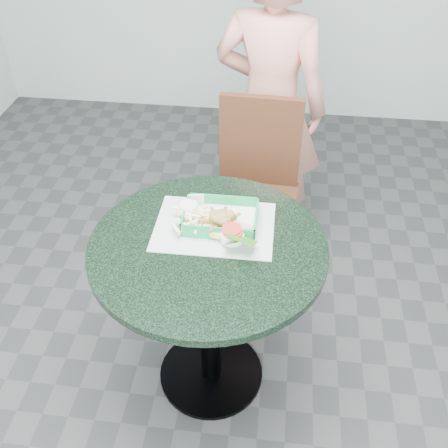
# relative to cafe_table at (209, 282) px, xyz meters

# --- Properties ---
(floor) EXTENTS (4.00, 5.00, 0.02)m
(floor) POSITION_rel_cafe_table_xyz_m (0.00, 0.00, -0.58)
(floor) COLOR #303335
(floor) RESTS_ON ground
(cafe_table) EXTENTS (0.84, 0.84, 0.75)m
(cafe_table) POSITION_rel_cafe_table_xyz_m (0.00, 0.00, 0.00)
(cafe_table) COLOR black
(cafe_table) RESTS_ON floor
(dining_chair) EXTENTS (0.39, 0.39, 0.93)m
(dining_chair) POSITION_rel_cafe_table_xyz_m (0.13, 0.74, -0.05)
(dining_chair) COLOR black
(dining_chair) RESTS_ON floor
(diner_person) EXTENTS (0.67, 0.52, 1.62)m
(diner_person) POSITION_rel_cafe_table_xyz_m (0.16, 1.03, 0.23)
(diner_person) COLOR tan
(diner_person) RESTS_ON floor
(placemat) EXTENTS (0.43, 0.32, 0.00)m
(placemat) POSITION_rel_cafe_table_xyz_m (0.01, 0.10, 0.17)
(placemat) COLOR #AEC0BD
(placemat) RESTS_ON cafe_table
(food_basket) EXTENTS (0.26, 0.19, 0.05)m
(food_basket) POSITION_rel_cafe_table_xyz_m (0.03, 0.12, 0.19)
(food_basket) COLOR #139049
(food_basket) RESTS_ON placemat
(crab_sandwich) EXTENTS (0.13, 0.13, 0.08)m
(crab_sandwich) POSITION_rel_cafe_table_xyz_m (0.04, 0.08, 0.22)
(crab_sandwich) COLOR #F1CA65
(crab_sandwich) RESTS_ON food_basket
(fries_pile) EXTENTS (0.12, 0.13, 0.05)m
(fries_pile) POSITION_rel_cafe_table_xyz_m (-0.08, 0.09, 0.21)
(fries_pile) COLOR #F9E5A2
(fries_pile) RESTS_ON food_basket
(sauce_ramekin) EXTENTS (0.06, 0.06, 0.04)m
(sauce_ramekin) POSITION_rel_cafe_table_xyz_m (-0.09, 0.13, 0.22)
(sauce_ramekin) COLOR white
(sauce_ramekin) RESTS_ON food_basket
(garnish_cup) EXTENTS (0.12, 0.12, 0.05)m
(garnish_cup) POSITION_rel_cafe_table_xyz_m (0.09, 0.01, 0.21)
(garnish_cup) COLOR white
(garnish_cup) RESTS_ON food_basket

